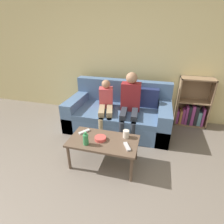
{
  "coord_description": "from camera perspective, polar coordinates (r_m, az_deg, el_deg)",
  "views": [
    {
      "loc": [
        0.78,
        -0.91,
        1.77
      ],
      "look_at": [
        0.14,
        1.46,
        0.58
      ],
      "focal_mm": 28.0,
      "sensor_mm": 36.0,
      "label": 1
    }
  ],
  "objects": [
    {
      "name": "ground_plane",
      "position": [
        2.14,
        -16.34,
        -31.65
      ],
      "size": [
        22.0,
        22.0,
        0.0
      ],
      "primitive_type": "plane",
      "color": "#70665B"
    },
    {
      "name": "wall_back",
      "position": [
        3.71,
        3.1,
        18.49
      ],
      "size": [
        12.0,
        0.06,
        2.6
      ],
      "color": "beige",
      "rests_on": "ground_plane"
    },
    {
      "name": "couch",
      "position": [
        3.36,
        2.35,
        -0.63
      ],
      "size": [
        1.89,
        0.97,
        0.85
      ],
      "color": "#4C6B93",
      "rests_on": "ground_plane"
    },
    {
      "name": "bookshelf",
      "position": [
        3.78,
        24.57,
        1.3
      ],
      "size": [
        0.59,
        0.28,
        0.95
      ],
      "color": "#8E7051",
      "rests_on": "ground_plane"
    },
    {
      "name": "coffee_table",
      "position": [
        2.41,
        -2.83,
        -10.02
      ],
      "size": [
        0.93,
        0.51,
        0.41
      ],
      "color": "brown",
      "rests_on": "ground_plane"
    },
    {
      "name": "person_adult",
      "position": [
        3.09,
        5.99,
        3.81
      ],
      "size": [
        0.37,
        0.68,
        1.09
      ],
      "rotation": [
        0.0,
        0.0,
        0.09
      ],
      "color": "#282D38",
      "rests_on": "ground_plane"
    },
    {
      "name": "person_child",
      "position": [
        3.18,
        -2.01,
        2.65
      ],
      "size": [
        0.4,
        0.7,
        0.93
      ],
      "rotation": [
        0.0,
        0.0,
        0.26
      ],
      "color": "#9E8966",
      "rests_on": "ground_plane"
    },
    {
      "name": "cup_near",
      "position": [
        2.42,
        4.61,
        -7.16
      ],
      "size": [
        0.09,
        0.09,
        0.11
      ],
      "color": "silver",
      "rests_on": "coffee_table"
    },
    {
      "name": "tv_remote_0",
      "position": [
        2.26,
        4.93,
        -11.15
      ],
      "size": [
        0.12,
        0.17,
        0.02
      ],
      "rotation": [
        0.0,
        0.0,
        0.51
      ],
      "color": "#B7B7BC",
      "rests_on": "coffee_table"
    },
    {
      "name": "tv_remote_1",
      "position": [
        2.57,
        -9.02,
        -6.35
      ],
      "size": [
        0.14,
        0.17,
        0.02
      ],
      "rotation": [
        0.0,
        0.0,
        -0.61
      ],
      "color": "#B7B7BC",
      "rests_on": "coffee_table"
    },
    {
      "name": "snack_bowl",
      "position": [
        2.38,
        -3.82,
        -8.61
      ],
      "size": [
        0.16,
        0.16,
        0.05
      ],
      "color": "#DB4C47",
      "rests_on": "coffee_table"
    },
    {
      "name": "bottle",
      "position": [
        2.29,
        -8.57,
        -8.8
      ],
      "size": [
        0.07,
        0.07,
        0.18
      ],
      "color": "#33844C",
      "rests_on": "coffee_table"
    }
  ]
}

